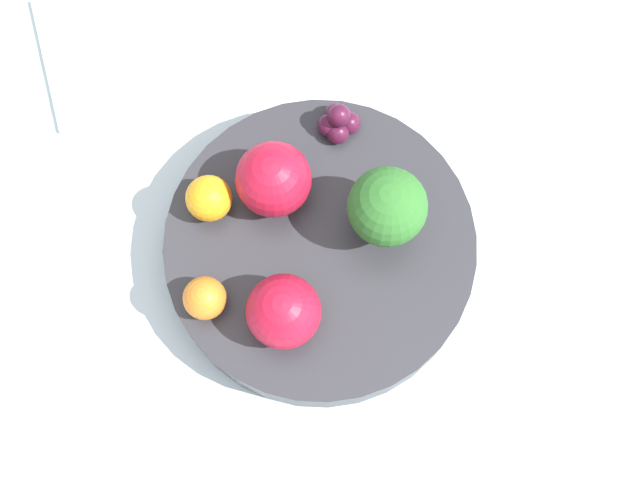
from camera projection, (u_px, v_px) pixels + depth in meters
ground_plane at (320, 263)px, 0.79m from camera, size 6.00×6.00×0.00m
table_surface at (320, 260)px, 0.78m from camera, size 1.20×1.20×0.02m
bowl at (320, 251)px, 0.75m from camera, size 0.26×0.26×0.04m
broccoli at (387, 207)px, 0.69m from camera, size 0.06×0.06×0.08m
apple_red at (273, 179)px, 0.71m from camera, size 0.06×0.06×0.06m
apple_green at (284, 312)px, 0.68m from camera, size 0.06×0.06×0.06m
orange_front at (209, 198)px, 0.72m from camera, size 0.04×0.04×0.04m
orange_back at (205, 298)px, 0.69m from camera, size 0.03×0.03×0.03m
grape_cluster at (338, 122)px, 0.74m from camera, size 0.04×0.04×0.03m
napkin at (124, 46)px, 0.82m from camera, size 0.17×0.17×0.01m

